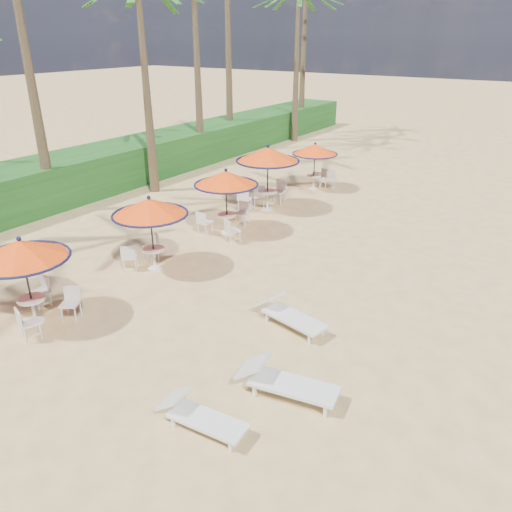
{
  "coord_description": "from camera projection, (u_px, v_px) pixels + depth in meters",
  "views": [
    {
      "loc": [
        5.19,
        -6.08,
        6.67
      ],
      "look_at": [
        -1.59,
        4.06,
        1.2
      ],
      "focal_mm": 35.0,
      "sensor_mm": 36.0,
      "label": 1
    }
  ],
  "objects": [
    {
      "name": "ground",
      "position": [
        209.0,
        398.0,
        9.97
      ],
      "size": [
        160.0,
        160.0,
        0.0
      ],
      "primitive_type": "plane",
      "color": "tan",
      "rests_on": "ground"
    },
    {
      "name": "scrub_hedge",
      "position": [
        135.0,
        160.0,
        24.79
      ],
      "size": [
        3.0,
        40.0,
        1.8
      ],
      "primitive_type": "cube",
      "color": "#194716",
      "rests_on": "ground"
    },
    {
      "name": "station_0",
      "position": [
        26.0,
        261.0,
        11.9
      ],
      "size": [
        2.23,
        2.23,
        2.33
      ],
      "color": "black",
      "rests_on": "ground"
    },
    {
      "name": "station_1",
      "position": [
        148.0,
        213.0,
        14.69
      ],
      "size": [
        2.27,
        2.27,
        2.36
      ],
      "color": "black",
      "rests_on": "ground"
    },
    {
      "name": "station_2",
      "position": [
        226.0,
        186.0,
        17.49
      ],
      "size": [
        2.29,
        2.38,
        2.39
      ],
      "color": "black",
      "rests_on": "ground"
    },
    {
      "name": "station_3",
      "position": [
        267.0,
        162.0,
        19.87
      ],
      "size": [
        2.56,
        2.56,
        2.67
      ],
      "color": "black",
      "rests_on": "ground"
    },
    {
      "name": "station_4",
      "position": [
        316.0,
        155.0,
        22.71
      ],
      "size": [
        2.08,
        2.08,
        2.17
      ],
      "color": "black",
      "rests_on": "ground"
    },
    {
      "name": "lounger_near",
      "position": [
        199.0,
        415.0,
        9.1
      ],
      "size": [
        1.79,
        0.7,
        0.63
      ],
      "rotation": [
        0.0,
        0.0,
        0.09
      ],
      "color": "silver",
      "rests_on": "ground"
    },
    {
      "name": "lounger_mid",
      "position": [
        283.0,
        381.0,
        9.9
      ],
      "size": [
        2.16,
        1.01,
        0.74
      ],
      "rotation": [
        0.0,
        0.0,
        0.18
      ],
      "color": "silver",
      "rests_on": "ground"
    },
    {
      "name": "lounger_far",
      "position": [
        288.0,
        314.0,
        12.31
      ],
      "size": [
        2.05,
        1.0,
        0.71
      ],
      "rotation": [
        0.0,
        0.0,
        -0.21
      ],
      "color": "silver",
      "rests_on": "ground"
    },
    {
      "name": "palm_6",
      "position": [
        298.0,
        2.0,
        30.31
      ],
      "size": [
        5.0,
        5.0,
        9.16
      ],
      "color": "brown",
      "rests_on": "ground"
    }
  ]
}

